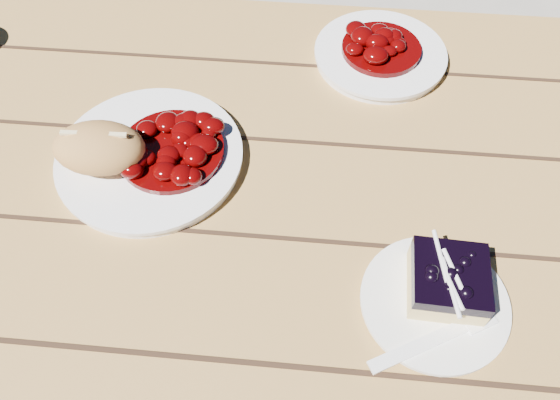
# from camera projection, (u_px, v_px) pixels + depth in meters

# --- Properties ---
(ground) EXTENTS (60.00, 60.00, 0.00)m
(ground) POSITION_uv_depth(u_px,v_px,m) (146.00, 354.00, 1.36)
(ground) COLOR gray
(ground) RESTS_ON ground
(picnic_table) EXTENTS (2.00, 1.55, 0.75)m
(picnic_table) POSITION_uv_depth(u_px,v_px,m) (73.00, 230.00, 0.88)
(picnic_table) COLOR olive
(picnic_table) RESTS_ON ground
(main_plate) EXTENTS (0.25, 0.25, 0.02)m
(main_plate) POSITION_uv_depth(u_px,v_px,m) (150.00, 158.00, 0.75)
(main_plate) COLOR white
(main_plate) RESTS_ON picnic_table
(goulash_stew) EXTENTS (0.14, 0.14, 0.04)m
(goulash_stew) POSITION_uv_depth(u_px,v_px,m) (169.00, 143.00, 0.72)
(goulash_stew) COLOR #480202
(goulash_stew) RESTS_ON main_plate
(bread_roll) EXTENTS (0.12, 0.08, 0.06)m
(bread_roll) POSITION_uv_depth(u_px,v_px,m) (99.00, 148.00, 0.70)
(bread_roll) COLOR #B78446
(bread_roll) RESTS_ON main_plate
(dessert_plate) EXTENTS (0.16, 0.16, 0.01)m
(dessert_plate) POSITION_uv_depth(u_px,v_px,m) (434.00, 303.00, 0.63)
(dessert_plate) COLOR white
(dessert_plate) RESTS_ON picnic_table
(blueberry_cake) EXTENTS (0.09, 0.09, 0.05)m
(blueberry_cake) POSITION_uv_depth(u_px,v_px,m) (448.00, 281.00, 0.61)
(blueberry_cake) COLOR #EACF7F
(blueberry_cake) RESTS_ON dessert_plate
(fork_dessert) EXTENTS (0.15, 0.10, 0.00)m
(fork_dessert) POSITION_uv_depth(u_px,v_px,m) (421.00, 345.00, 0.59)
(fork_dessert) COLOR white
(fork_dessert) RESTS_ON dessert_plate
(second_plate) EXTENTS (0.20, 0.20, 0.02)m
(second_plate) POSITION_uv_depth(u_px,v_px,m) (380.00, 56.00, 0.86)
(second_plate) COLOR white
(second_plate) RESTS_ON picnic_table
(second_stew) EXTENTS (0.12, 0.12, 0.04)m
(second_stew) POSITION_uv_depth(u_px,v_px,m) (383.00, 41.00, 0.84)
(second_stew) COLOR #480202
(second_stew) RESTS_ON second_plate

